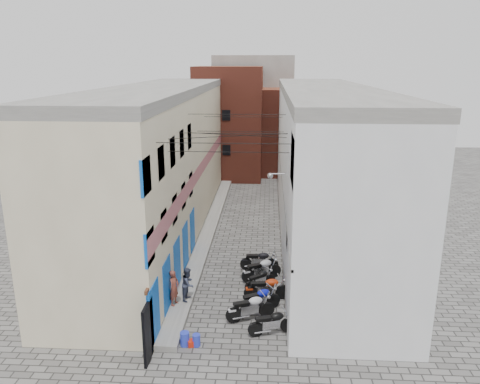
% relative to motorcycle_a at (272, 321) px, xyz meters
% --- Properties ---
extents(ground, '(90.00, 90.00, 0.00)m').
position_rel_motorcycle_a_xyz_m(ground, '(-1.90, -1.46, -0.56)').
color(ground, '#54524F').
rests_on(ground, ground).
extents(plinth, '(0.90, 26.00, 0.25)m').
position_rel_motorcycle_a_xyz_m(plinth, '(-3.95, 11.54, -0.44)').
color(plinth, slate).
rests_on(plinth, ground).
extents(building_left, '(5.10, 27.00, 9.00)m').
position_rel_motorcycle_a_xyz_m(building_left, '(-6.88, 11.49, 3.94)').
color(building_left, beige).
rests_on(building_left, ground).
extents(building_right, '(5.94, 26.00, 9.00)m').
position_rel_motorcycle_a_xyz_m(building_right, '(3.10, 11.54, 3.94)').
color(building_right, silver).
rests_on(building_right, ground).
extents(building_far_brick_left, '(6.00, 6.00, 10.00)m').
position_rel_motorcycle_a_xyz_m(building_far_brick_left, '(-3.90, 26.54, 4.44)').
color(building_far_brick_left, maroon).
rests_on(building_far_brick_left, ground).
extents(building_far_brick_right, '(5.00, 6.00, 8.00)m').
position_rel_motorcycle_a_xyz_m(building_far_brick_right, '(1.10, 28.54, 3.44)').
color(building_far_brick_right, maroon).
rests_on(building_far_brick_right, ground).
extents(building_far_concrete, '(8.00, 5.00, 11.00)m').
position_rel_motorcycle_a_xyz_m(building_far_concrete, '(-1.90, 32.54, 4.94)').
color(building_far_concrete, slate).
rests_on(building_far_concrete, ground).
extents(far_shopfront, '(2.00, 0.30, 2.40)m').
position_rel_motorcycle_a_xyz_m(far_shopfront, '(-1.90, 23.74, 0.64)').
color(far_shopfront, black).
rests_on(far_shopfront, ground).
extents(overhead_wires, '(5.80, 13.02, 1.32)m').
position_rel_motorcycle_a_xyz_m(overhead_wires, '(-1.90, 6.19, 6.56)').
color(overhead_wires, black).
rests_on(overhead_wires, ground).
extents(motorcycle_a, '(2.03, 1.16, 1.12)m').
position_rel_motorcycle_a_xyz_m(motorcycle_a, '(0.00, 0.00, 0.00)').
color(motorcycle_a, black).
rests_on(motorcycle_a, ground).
extents(motorcycle_b, '(2.21, 1.40, 1.22)m').
position_rel_motorcycle_a_xyz_m(motorcycle_b, '(-0.89, 1.03, 0.05)').
color(motorcycle_b, silver).
rests_on(motorcycle_b, ground).
extents(motorcycle_c, '(2.12, 1.57, 1.19)m').
position_rel_motorcycle_a_xyz_m(motorcycle_c, '(-0.56, 1.75, 0.03)').
color(motorcycle_c, '#0B14B2').
rests_on(motorcycle_c, ground).
extents(motorcycle_d, '(2.18, 1.00, 1.22)m').
position_rel_motorcycle_a_xyz_m(motorcycle_d, '(-0.22, 2.80, 0.05)').
color(motorcycle_d, '#AB2D0C').
rests_on(motorcycle_d, ground).
extents(motorcycle_e, '(1.70, 1.52, 1.01)m').
position_rel_motorcycle_a_xyz_m(motorcycle_e, '(-0.54, 3.87, -0.06)').
color(motorcycle_e, black).
rests_on(motorcycle_e, ground).
extents(motorcycle_f, '(2.19, 1.58, 1.23)m').
position_rel_motorcycle_a_xyz_m(motorcycle_f, '(-0.49, 4.78, 0.05)').
color(motorcycle_f, '#B6B5BA').
rests_on(motorcycle_f, ground).
extents(motorcycle_g, '(2.01, 0.71, 1.15)m').
position_rel_motorcycle_a_xyz_m(motorcycle_g, '(-0.63, 5.93, 0.01)').
color(motorcycle_g, black).
rests_on(motorcycle_g, ground).
extents(person_a, '(0.54, 0.66, 1.57)m').
position_rel_motorcycle_a_xyz_m(person_a, '(-4.19, 1.66, 0.47)').
color(person_a, brown).
rests_on(person_a, plinth).
extents(person_b, '(0.70, 0.83, 1.50)m').
position_rel_motorcycle_a_xyz_m(person_b, '(-3.67, 2.15, 0.44)').
color(person_b, '#363C52').
rests_on(person_b, plinth).
extents(water_jug_near, '(0.39, 0.39, 0.47)m').
position_rel_motorcycle_a_xyz_m(water_jug_near, '(-2.85, -0.96, -0.33)').
color(water_jug_near, '#2736C5').
rests_on(water_jug_near, ground).
extents(water_jug_far, '(0.43, 0.43, 0.55)m').
position_rel_motorcycle_a_xyz_m(water_jug_far, '(-3.29, -0.96, -0.29)').
color(water_jug_far, blue).
rests_on(water_jug_far, ground).
extents(red_crate, '(0.46, 0.41, 0.23)m').
position_rel_motorcycle_a_xyz_m(red_crate, '(-3.00, -0.96, -0.44)').
color(red_crate, red).
rests_on(red_crate, ground).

